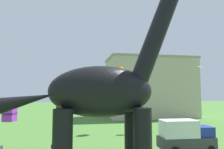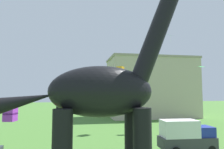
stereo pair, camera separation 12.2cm
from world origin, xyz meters
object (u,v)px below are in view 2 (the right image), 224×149
(kite_drifting, at_px, (120,71))
(kite_far_right, at_px, (201,67))
(kite_near_high, at_px, (170,35))
(person_vendor_side, at_px, (53,147))
(parked_box_truck, at_px, (186,135))
(kite_apex, at_px, (10,114))
(dinosaur_sculpture, at_px, (100,92))

(kite_drifting, height_order, kite_far_right, kite_far_right)
(kite_near_high, height_order, kite_far_right, kite_near_high)
(person_vendor_side, bearing_deg, kite_drifting, -92.53)
(person_vendor_side, height_order, kite_near_high, kite_near_high)
(kite_near_high, bearing_deg, parked_box_truck, -111.12)
(kite_apex, bearing_deg, kite_near_high, 33.43)
(kite_apex, xyz_separation_m, kite_far_right, (27.32, 14.17, 6.33))
(parked_box_truck, height_order, person_vendor_side, parked_box_truck)
(kite_near_high, bearing_deg, kite_apex, -146.57)
(kite_near_high, distance_m, kite_apex, 28.49)
(parked_box_truck, height_order, kite_far_right, kite_far_right)
(kite_drifting, xyz_separation_m, kite_apex, (-12.38, -13.25, -5.20))
(parked_box_truck, relative_size, kite_far_right, 5.25)
(dinosaur_sculpture, height_order, parked_box_truck, dinosaur_sculpture)
(person_vendor_side, xyz_separation_m, kite_apex, (-3.31, -2.77, 3.61))
(parked_box_truck, relative_size, kite_apex, 4.57)
(dinosaur_sculpture, relative_size, person_vendor_side, 16.41)
(parked_box_truck, bearing_deg, kite_far_right, 53.63)
(parked_box_truck, distance_m, kite_apex, 16.79)
(dinosaur_sculpture, bearing_deg, kite_near_high, 74.35)
(person_vendor_side, bearing_deg, kite_far_right, -116.28)
(person_vendor_side, distance_m, kite_near_high, 26.57)
(kite_apex, bearing_deg, person_vendor_side, 39.89)
(parked_box_truck, bearing_deg, dinosaur_sculpture, -143.72)
(dinosaur_sculpture, bearing_deg, person_vendor_side, 136.46)
(person_vendor_side, distance_m, kite_apex, 5.63)
(kite_drifting, bearing_deg, kite_near_high, 6.38)
(parked_box_truck, xyz_separation_m, kite_apex, (-16.55, -1.11, 2.58))
(kite_near_high, distance_m, kite_far_right, 7.88)
(kite_apex, bearing_deg, dinosaur_sculpture, -36.18)
(dinosaur_sculpture, distance_m, kite_far_right, 28.36)
(kite_far_right, bearing_deg, parked_box_truck, -129.50)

